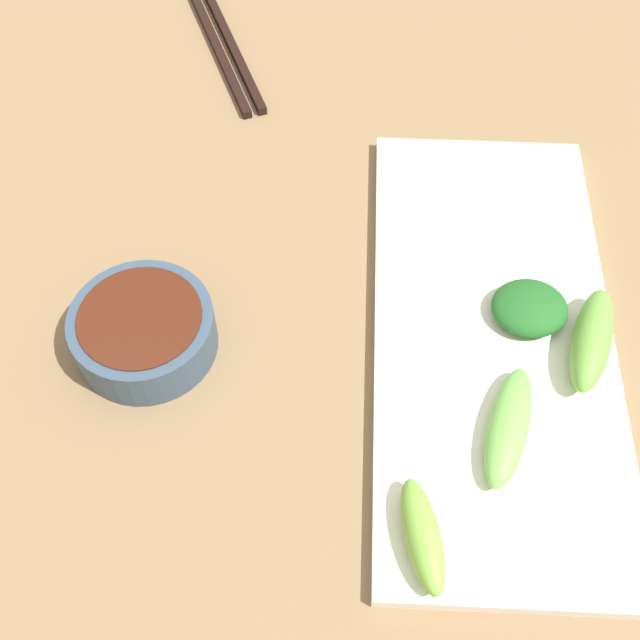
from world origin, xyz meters
name	(u,v)px	position (x,y,z in m)	size (l,w,h in m)	color
tabletop	(365,318)	(0.00, 0.00, 0.01)	(2.10, 2.10, 0.02)	olive
sauce_bowl	(143,330)	(-0.16, -0.04, 0.04)	(0.10, 0.10, 0.04)	#34475B
serving_plate	(493,336)	(0.09, -0.02, 0.03)	(0.17, 0.40, 0.01)	silver
broccoli_stalk_0	(422,536)	(0.04, -0.18, 0.04)	(0.02, 0.08, 0.02)	#77B23E
broccoli_leafy_1	(530,308)	(0.12, -0.01, 0.04)	(0.06, 0.05, 0.02)	#1F5920
broccoli_stalk_2	(592,340)	(0.16, -0.04, 0.05)	(0.03, 0.09, 0.03)	#67A63F
broccoli_stalk_3	(509,426)	(0.10, -0.11, 0.04)	(0.03, 0.09, 0.02)	#6EB44B
chopsticks	(221,38)	(-0.15, 0.32, 0.02)	(0.11, 0.22, 0.01)	black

